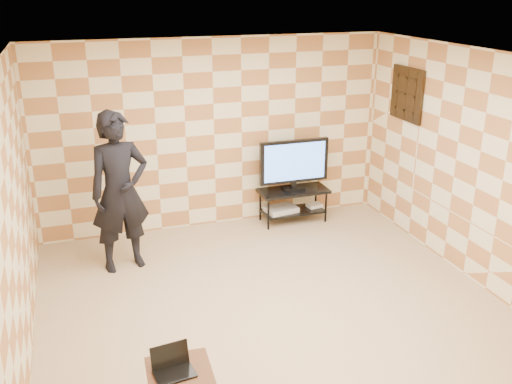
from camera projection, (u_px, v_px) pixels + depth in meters
floor at (273, 307)px, 6.30m from camera, size 5.00×5.00×0.00m
wall_back at (214, 135)px, 8.06m from camera, size 5.00×0.02×2.70m
wall_front at (409, 324)px, 3.60m from camera, size 5.00×0.02×2.70m
wall_left at (12, 223)px, 5.10m from camera, size 0.02×5.00×2.70m
wall_right at (478, 169)px, 6.56m from camera, size 0.02×5.00×2.70m
ceiling at (276, 59)px, 5.36m from camera, size 5.00×5.00×0.02m
wall_art at (407, 94)px, 7.73m from camera, size 0.04×0.72×0.72m
tv_stand at (293, 198)px, 8.45m from camera, size 1.03×0.46×0.50m
tv at (294, 163)px, 8.26m from camera, size 1.04×0.20×0.76m
dvd_player at (281, 209)px, 8.46m from camera, size 0.49×0.39×0.07m
game_console at (314, 205)px, 8.64m from camera, size 0.24×0.19×0.05m
side_table at (180, 380)px, 4.52m from camera, size 0.53×0.53×0.50m
laptop at (173, 366)px, 4.47m from camera, size 0.34×0.28×0.21m
person at (120, 192)px, 6.88m from camera, size 0.81×0.62×1.99m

